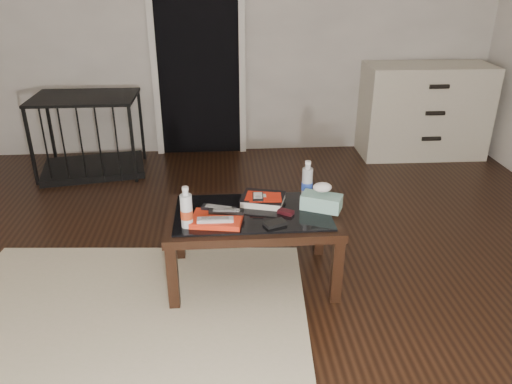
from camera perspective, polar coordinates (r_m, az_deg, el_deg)
The scene contains 19 objects.
ground at distance 3.03m, azimuth 0.46°, elevation -11.45°, with size 5.00×5.00×0.00m, color black.
room_shell at distance 2.44m, azimuth 0.60°, elevation 20.82°, with size 5.00×5.00×5.00m.
doorway at distance 4.96m, azimuth -6.67°, elevation 15.83°, with size 0.90×0.08×2.07m.
coffee_table at distance 2.95m, azimuth -0.41°, elevation -3.36°, with size 1.00×0.60×0.46m.
rug at distance 2.91m, azimuth -14.79°, elevation -13.99°, with size 2.00×1.50×0.01m, color #C3B397.
dresser at distance 5.24m, azimuth 18.65°, elevation 8.78°, with size 1.21×0.54×0.90m.
pet_crate at distance 4.85m, azimuth -18.31°, elevation 4.83°, with size 0.99×0.75×0.71m.
magazines at distance 2.81m, azimuth -4.47°, elevation -3.12°, with size 0.28×0.21×0.03m, color red.
remote_silver at distance 2.75m, azimuth -4.68°, elevation -3.16°, with size 0.20×0.05×0.02m, color #BBBAC0.
remote_black_front at distance 2.84m, azimuth -3.40°, elevation -2.22°, with size 0.20×0.05×0.02m, color black.
remote_black_back at distance 2.87m, azimuth -4.29°, elevation -1.85°, with size 0.20×0.05×0.02m, color black.
textbook at distance 3.01m, azimuth 0.81°, elevation -0.85°, with size 0.25×0.20×0.05m, color black.
dvd_mailers at distance 2.99m, azimuth 0.67°, elevation -0.47°, with size 0.19×0.14×0.01m, color red.
ipod at distance 2.96m, azimuth 0.21°, elevation -0.51°, with size 0.06×0.10×0.02m, color black.
flip_phone at distance 2.89m, azimuth 3.43°, elevation -2.30°, with size 0.09×0.05×0.02m, color black.
wallet at distance 2.77m, azimuth 2.18°, elevation -3.58°, with size 0.12×0.07×0.02m, color black.
water_bottle_left at distance 2.73m, azimuth -7.97°, elevation -1.70°, with size 0.07×0.07×0.24m, color silver.
water_bottle_right at distance 3.06m, azimuth 5.89°, elevation 1.45°, with size 0.07×0.07×0.24m, color #B6BBC2.
tissue_box at distance 2.96m, azimuth 7.49°, elevation -1.13°, with size 0.23×0.12×0.09m, color #238271.
Camera 1 is at (-0.20, -2.43, 1.80)m, focal length 35.00 mm.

